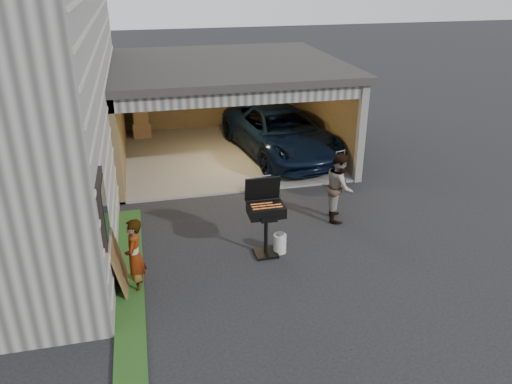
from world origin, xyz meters
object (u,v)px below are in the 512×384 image
minivan (280,134)px  propane_tank (280,243)px  woman (135,256)px  man (339,187)px  plywood_panel (119,264)px  hand_truck (340,180)px  bbq_grill (266,212)px

minivan → propane_tank: (-1.56, -5.57, -0.51)m
woman → propane_tank: size_ratio=3.53×
minivan → man: 4.40m
propane_tank → plywood_panel: size_ratio=0.39×
man → hand_truck: size_ratio=1.57×
woman → bbq_grill: size_ratio=0.89×
woman → propane_tank: woman is taller
propane_tank → man: bearing=33.9°
minivan → plywood_panel: minivan is taller
minivan → man: bearing=-96.2°
man → hand_truck: man is taller
plywood_panel → bbq_grill: bearing=11.3°
man → woman: bearing=128.6°
woman → hand_truck: bearing=134.5°
minivan → plywood_panel: 7.77m
plywood_panel → hand_truck: plywood_panel is taller
woman → propane_tank: 3.03m
bbq_grill → propane_tank: 0.81m
plywood_panel → hand_truck: bearing=31.1°
propane_tank → plywood_panel: bearing=-170.2°
woman → propane_tank: (2.91, 0.67, -0.52)m
woman → plywood_panel: woman is taller
minivan → man: (0.19, -4.39, 0.10)m
plywood_panel → hand_truck: size_ratio=1.02×
man → plywood_panel: 5.26m
man → bbq_grill: size_ratio=1.00×
propane_tank → plywood_panel: 3.27m
minivan → propane_tank: size_ratio=12.49×
man → propane_tank: (-1.75, -1.18, -0.61)m
propane_tank → woman: bearing=-167.0°
man → bbq_grill: bearing=136.3°
woman → plywood_panel: (-0.30, 0.12, -0.20)m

